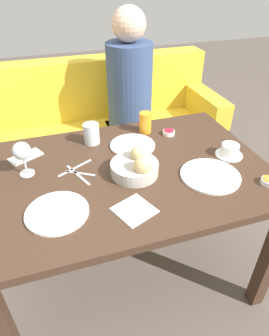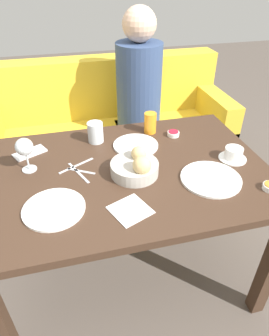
% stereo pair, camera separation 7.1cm
% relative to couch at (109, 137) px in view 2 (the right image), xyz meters
% --- Properties ---
extents(ground_plane, '(10.00, 10.00, 0.00)m').
position_rel_couch_xyz_m(ground_plane, '(-0.08, -1.03, -0.32)').
color(ground_plane, '#564C44').
extents(dining_table, '(1.26, 0.86, 0.72)m').
position_rel_couch_xyz_m(dining_table, '(-0.08, -1.03, 0.30)').
color(dining_table, '#3D281C').
rests_on(dining_table, ground_plane).
extents(couch, '(1.82, 0.70, 0.88)m').
position_rel_couch_xyz_m(couch, '(0.00, 0.00, 0.00)').
color(couch, gold).
rests_on(couch, ground_plane).
extents(seated_person, '(0.31, 0.40, 1.26)m').
position_rel_couch_xyz_m(seated_person, '(0.20, -0.15, 0.24)').
color(seated_person, '#23232D').
rests_on(seated_person, ground_plane).
extents(bread_basket, '(0.21, 0.21, 0.12)m').
position_rel_couch_xyz_m(bread_basket, '(-0.05, -1.07, 0.44)').
color(bread_basket, '#B2ADA3').
rests_on(bread_basket, dining_table).
extents(plate_near_left, '(0.23, 0.23, 0.01)m').
position_rel_couch_xyz_m(plate_near_left, '(-0.40, -1.22, 0.41)').
color(plate_near_left, white).
rests_on(plate_near_left, dining_table).
extents(plate_near_right, '(0.26, 0.26, 0.01)m').
position_rel_couch_xyz_m(plate_near_right, '(0.25, -1.19, 0.41)').
color(plate_near_right, white).
rests_on(plate_near_right, dining_table).
extents(plate_far_center, '(0.22, 0.22, 0.01)m').
position_rel_couch_xyz_m(plate_far_center, '(0.00, -0.84, 0.41)').
color(plate_far_center, white).
rests_on(plate_far_center, dining_table).
extents(juice_glass, '(0.06, 0.06, 0.11)m').
position_rel_couch_xyz_m(juice_glass, '(0.12, -0.72, 0.46)').
color(juice_glass, orange).
rests_on(juice_glass, dining_table).
extents(water_tumbler, '(0.08, 0.08, 0.10)m').
position_rel_couch_xyz_m(water_tumbler, '(-0.18, -0.75, 0.45)').
color(water_tumbler, silver).
rests_on(water_tumbler, dining_table).
extents(wine_glass, '(0.08, 0.08, 0.16)m').
position_rel_couch_xyz_m(wine_glass, '(-0.50, -0.93, 0.51)').
color(wine_glass, silver).
rests_on(wine_glass, dining_table).
extents(coffee_cup, '(0.13, 0.13, 0.06)m').
position_rel_couch_xyz_m(coffee_cup, '(0.41, -1.07, 0.43)').
color(coffee_cup, white).
rests_on(coffee_cup, dining_table).
extents(jam_bowl_berry, '(0.06, 0.06, 0.03)m').
position_rel_couch_xyz_m(jam_bowl_berry, '(0.22, -0.79, 0.41)').
color(jam_bowl_berry, white).
rests_on(jam_bowl_berry, dining_table).
extents(fork_silver, '(0.16, 0.09, 0.00)m').
position_rel_couch_xyz_m(fork_silver, '(-0.30, -0.95, 0.40)').
color(fork_silver, '#B7B7BC').
rests_on(fork_silver, dining_table).
extents(knife_silver, '(0.08, 0.17, 0.00)m').
position_rel_couch_xyz_m(knife_silver, '(-0.29, -1.00, 0.40)').
color(knife_silver, '#B7B7BC').
rests_on(knife_silver, dining_table).
extents(spoon_coffee, '(0.12, 0.08, 0.00)m').
position_rel_couch_xyz_m(spoon_coffee, '(-0.28, -1.00, 0.40)').
color(spoon_coffee, '#B7B7BC').
rests_on(spoon_coffee, dining_table).
extents(napkin, '(0.17, 0.17, 0.00)m').
position_rel_couch_xyz_m(napkin, '(-0.13, -1.29, 0.40)').
color(napkin, white).
rests_on(napkin, dining_table).
extents(cell_phone, '(0.17, 0.13, 0.01)m').
position_rel_couch_xyz_m(cell_phone, '(-0.51, -0.79, 0.41)').
color(cell_phone, silver).
rests_on(cell_phone, dining_table).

